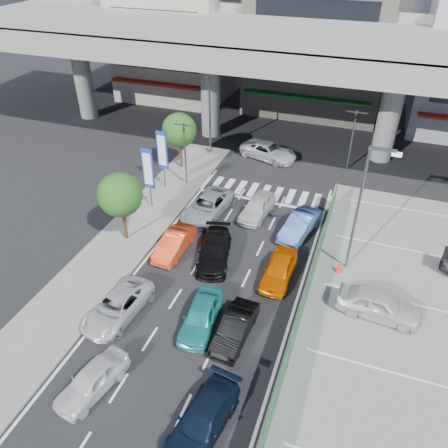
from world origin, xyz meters
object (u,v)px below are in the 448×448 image
at_px(traffic_light_left, 184,139).
at_px(taxi_orange_right, 279,270).
at_px(street_lamp_right, 363,201).
at_px(sedan_white_front_mid, 257,207).
at_px(minivan_navy_back, 203,420).
at_px(hatch_black_mid_right, 235,328).
at_px(tree_far, 179,130).
at_px(taxi_teal_mid, 201,316).
at_px(tree_near, 120,195).
at_px(wagon_silver_front_left, 208,206).
at_px(street_lamp_left, 212,102).
at_px(crossing_wagon_silver, 269,151).
at_px(taxi_orange_left, 175,243).
at_px(signboard_near, 148,171).
at_px(sedan_white_mid_left, 117,306).
at_px(traffic_cone, 339,267).
at_px(sedan_black_mid, 214,251).
at_px(traffic_light_right, 354,125).
at_px(van_white_back_left, 92,380).
at_px(parked_sedan_white, 379,304).
at_px(kei_truck_front_right, 300,225).
at_px(signboard_far, 162,152).

height_order(traffic_light_left, taxi_orange_right, traffic_light_left).
distance_m(street_lamp_right, sedan_white_front_mid, 8.79).
bearing_deg(minivan_navy_back, hatch_black_mid_right, 101.67).
relative_size(tree_far, taxi_teal_mid, 1.20).
distance_m(tree_near, wagon_silver_front_left, 6.64).
bearing_deg(street_lamp_left, wagon_silver_front_left, -70.75).
bearing_deg(tree_far, sedan_white_front_mid, -30.92).
xyz_separation_m(wagon_silver_front_left, crossing_wagon_silver, (1.74, 10.12, 0.01)).
bearing_deg(traffic_light_left, taxi_orange_left, -71.07).
xyz_separation_m(signboard_near, sedan_white_front_mid, (7.50, 1.66, -2.37)).
distance_m(sedan_white_mid_left, wagon_silver_front_left, 10.73).
distance_m(tree_near, traffic_cone, 14.02).
height_order(signboard_near, taxi_teal_mid, signboard_near).
relative_size(hatch_black_mid_right, wagon_silver_front_left, 0.77).
bearing_deg(wagon_silver_front_left, taxi_orange_left, -87.59).
height_order(traffic_light_left, street_lamp_right, street_lamp_right).
height_order(taxi_teal_mid, sedan_black_mid, taxi_teal_mid).
xyz_separation_m(traffic_light_right, street_lamp_right, (1.67, -13.00, 0.83)).
height_order(van_white_back_left, taxi_teal_mid, taxi_teal_mid).
bearing_deg(sedan_black_mid, taxi_teal_mid, -90.45).
bearing_deg(signboard_near, sedan_black_mid, -32.06).
height_order(tree_near, sedan_white_front_mid, tree_near).
bearing_deg(taxi_teal_mid, parked_sedan_white, 18.82).
distance_m(wagon_silver_front_left, parked_sedan_white, 13.49).
relative_size(sedan_white_front_mid, traffic_cone, 5.35).
bearing_deg(kei_truck_front_right, signboard_far, -179.62).
bearing_deg(taxi_orange_left, traffic_light_left, 110.88).
bearing_deg(traffic_light_left, tree_near, -95.71).
height_order(traffic_light_right, street_lamp_right, street_lamp_right).
relative_size(signboard_far, tree_far, 0.98).
xyz_separation_m(street_lamp_left, crossing_wagon_silver, (5.03, 0.72, -4.07)).
relative_size(traffic_light_right, signboard_near, 1.11).
xyz_separation_m(traffic_light_right, street_lamp_left, (-11.83, -1.00, 0.83)).
xyz_separation_m(taxi_teal_mid, wagon_silver_front_left, (-3.53, 9.87, 0.01)).
distance_m(street_lamp_right, parked_sedan_white, 5.57).
bearing_deg(sedan_white_front_mid, tree_far, 154.90).
xyz_separation_m(tree_far, hatch_black_mid_right, (10.18, -15.91, -2.76)).
height_order(sedan_white_front_mid, parked_sedan_white, parked_sedan_white).
xyz_separation_m(taxi_teal_mid, hatch_black_mid_right, (1.90, -0.14, -0.05)).
relative_size(taxi_orange_left, taxi_orange_right, 1.00).
bearing_deg(taxi_orange_left, signboard_near, 134.56).
bearing_deg(tree_near, hatch_black_mid_right, -29.95).
distance_m(taxi_orange_left, taxi_orange_right, 6.80).
distance_m(signboard_near, minivan_navy_back, 17.71).
relative_size(taxi_orange_left, kei_truck_front_right, 0.94).
distance_m(signboard_near, van_white_back_left, 15.30).
distance_m(sedan_white_mid_left, sedan_black_mid, 6.84).
xyz_separation_m(signboard_far, wagon_silver_front_left, (4.56, -2.39, -2.37)).
xyz_separation_m(signboard_far, sedan_black_mid, (6.82, -7.02, -2.40)).
bearing_deg(taxi_orange_left, taxi_teal_mid, -50.89).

